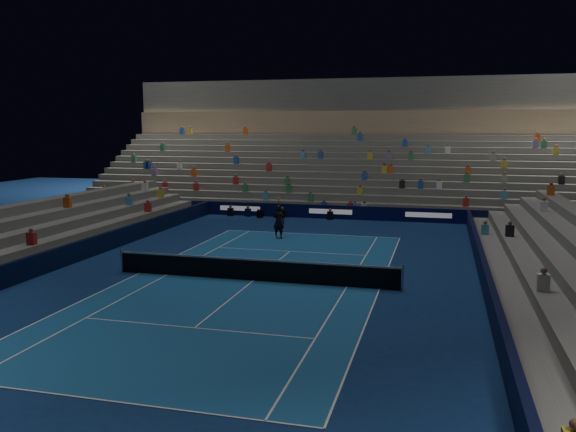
# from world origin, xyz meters

# --- Properties ---
(ground) EXTENTS (90.00, 90.00, 0.00)m
(ground) POSITION_xyz_m (0.00, 0.00, 0.00)
(ground) COLOR navy
(ground) RESTS_ON ground
(court_surface) EXTENTS (10.97, 23.77, 0.01)m
(court_surface) POSITION_xyz_m (0.00, 0.00, 0.01)
(court_surface) COLOR #185189
(court_surface) RESTS_ON ground
(sponsor_barrier_far) EXTENTS (44.00, 0.25, 1.00)m
(sponsor_barrier_far) POSITION_xyz_m (0.00, 18.50, 0.50)
(sponsor_barrier_far) COLOR black
(sponsor_barrier_far) RESTS_ON ground
(sponsor_barrier_east) EXTENTS (0.25, 37.00, 1.00)m
(sponsor_barrier_east) POSITION_xyz_m (9.70, 0.00, 0.50)
(sponsor_barrier_east) COLOR black
(sponsor_barrier_east) RESTS_ON ground
(sponsor_barrier_west) EXTENTS (0.25, 37.00, 1.00)m
(sponsor_barrier_west) POSITION_xyz_m (-9.70, 0.00, 0.50)
(sponsor_barrier_west) COLOR black
(sponsor_barrier_west) RESTS_ON ground
(grandstand_main) EXTENTS (44.00, 15.20, 11.20)m
(grandstand_main) POSITION_xyz_m (0.00, 27.90, 3.38)
(grandstand_main) COLOR #5F605B
(grandstand_main) RESTS_ON ground
(tennis_net) EXTENTS (12.90, 0.10, 1.10)m
(tennis_net) POSITION_xyz_m (0.00, 0.00, 0.50)
(tennis_net) COLOR #B2B2B7
(tennis_net) RESTS_ON ground
(tennis_player) EXTENTS (0.83, 0.63, 2.06)m
(tennis_player) POSITION_xyz_m (-1.63, 9.99, 1.03)
(tennis_player) COLOR black
(tennis_player) RESTS_ON ground
(broadcast_camera) EXTENTS (0.49, 0.91, 0.58)m
(broadcast_camera) POSITION_xyz_m (-5.22, 17.76, 0.30)
(broadcast_camera) COLOR black
(broadcast_camera) RESTS_ON ground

